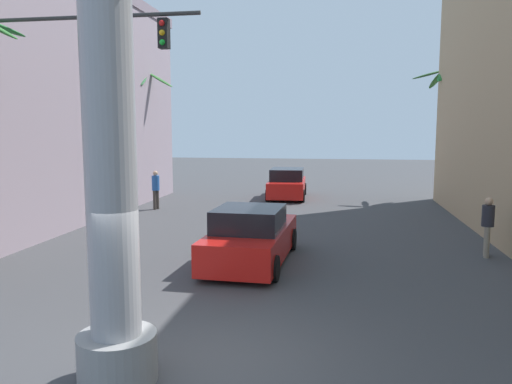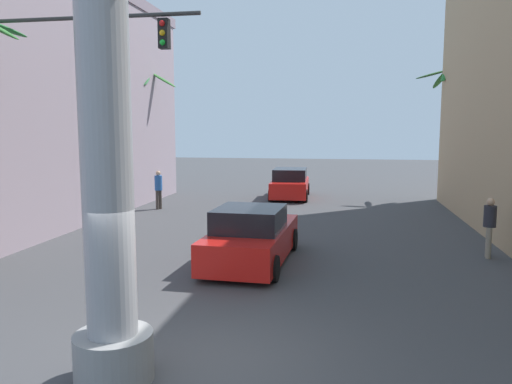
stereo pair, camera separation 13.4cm
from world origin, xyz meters
The scene contains 8 objects.
ground_plane centered at (0.00, 10.00, 0.00)m, with size 90.09×90.09×0.00m, color #424244.
traffic_light_mast centered at (-5.50, 4.69, 4.56)m, with size 6.10×0.32×6.42m.
car_lead centered at (-0.32, 5.99, 0.70)m, with size 2.13×4.70×1.56m.
car_far centered at (-0.70, 19.09, 0.74)m, with size 2.10×4.32×1.56m.
palm_tree_far_right centered at (7.27, 19.97, 4.11)m, with size 3.38×3.17×6.73m.
palm_tree_far_left centered at (-7.75, 17.20, 3.96)m, with size 3.00×3.13×6.53m.
pedestrian_far_left centered at (-6.18, 14.31, 1.02)m, with size 0.44×0.44×1.75m.
pedestrian_mid_right centered at (6.16, 7.68, 1.00)m, with size 0.40×0.40×1.71m.
Camera 2 is at (2.11, -7.01, 3.60)m, focal length 35.00 mm.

